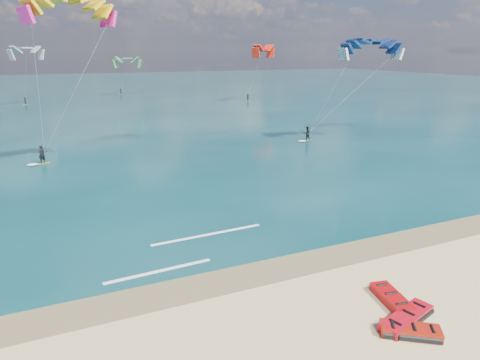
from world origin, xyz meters
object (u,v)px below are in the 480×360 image
(packed_kite_right, at_px, (391,303))
(kitesurfer_far, at_px, (341,84))
(kitesurfer_main, at_px, (54,77))
(packed_kite_left, at_px, (406,322))
(packed_kite_mid, at_px, (410,335))

(packed_kite_right, height_order, kitesurfer_far, kitesurfer_far)
(kitesurfer_far, bearing_deg, kitesurfer_main, 166.64)
(packed_kite_left, height_order, packed_kite_right, packed_kite_right)
(packed_kite_mid, xyz_separation_m, packed_kite_right, (0.91, 1.97, 0.00))
(packed_kite_left, relative_size, kitesurfer_far, 0.23)
(packed_kite_left, height_order, packed_kite_mid, packed_kite_left)
(packed_kite_left, bearing_deg, packed_kite_mid, -141.00)
(kitesurfer_main, bearing_deg, kitesurfer_far, -20.33)
(packed_kite_mid, distance_m, kitesurfer_main, 33.53)
(packed_kite_right, distance_m, kitesurfer_main, 32.06)
(packed_kite_right, relative_size, kitesurfer_main, 0.16)
(packed_kite_mid, distance_m, packed_kite_right, 2.17)
(packed_kite_left, distance_m, packed_kite_right, 1.37)
(packed_kite_mid, height_order, packed_kite_right, packed_kite_right)
(packed_kite_right, xyz_separation_m, kitesurfer_far, (18.00, 28.62, 6.65))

